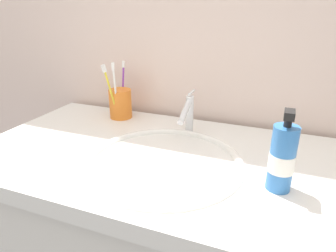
{
  "coord_description": "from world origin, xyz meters",
  "views": [
    {
      "loc": [
        0.27,
        -0.67,
        1.26
      ],
      "look_at": [
        0.02,
        -0.02,
        0.98
      ],
      "focal_mm": 31.74,
      "sensor_mm": 36.0,
      "label": 1
    }
  ],
  "objects_px": {
    "faucet": "(188,113)",
    "toothbrush_purple": "(123,84)",
    "soap_dispenser": "(282,158)",
    "toothbrush_cup": "(120,104)",
    "toothbrush_white": "(115,88)",
    "toothbrush_yellow": "(110,89)"
  },
  "relations": [
    {
      "from": "toothbrush_cup",
      "to": "toothbrush_purple",
      "type": "relative_size",
      "value": 0.55
    },
    {
      "from": "faucet",
      "to": "toothbrush_purple",
      "type": "distance_m",
      "value": 0.3
    },
    {
      "from": "faucet",
      "to": "soap_dispenser",
      "type": "distance_m",
      "value": 0.35
    },
    {
      "from": "soap_dispenser",
      "to": "toothbrush_white",
      "type": "bearing_deg",
      "value": 156.81
    },
    {
      "from": "toothbrush_white",
      "to": "faucet",
      "type": "bearing_deg",
      "value": -3.1
    },
    {
      "from": "toothbrush_white",
      "to": "toothbrush_yellow",
      "type": "height_order",
      "value": "toothbrush_white"
    },
    {
      "from": "toothbrush_purple",
      "to": "soap_dispenser",
      "type": "distance_m",
      "value": 0.64
    },
    {
      "from": "toothbrush_cup",
      "to": "toothbrush_purple",
      "type": "height_order",
      "value": "toothbrush_purple"
    },
    {
      "from": "faucet",
      "to": "toothbrush_purple",
      "type": "bearing_deg",
      "value": 160.71
    },
    {
      "from": "toothbrush_white",
      "to": "toothbrush_purple",
      "type": "height_order",
      "value": "toothbrush_white"
    },
    {
      "from": "toothbrush_white",
      "to": "toothbrush_purple",
      "type": "distance_m",
      "value": 0.09
    },
    {
      "from": "toothbrush_yellow",
      "to": "soap_dispenser",
      "type": "distance_m",
      "value": 0.6
    },
    {
      "from": "soap_dispenser",
      "to": "faucet",
      "type": "bearing_deg",
      "value": 141.96
    },
    {
      "from": "toothbrush_yellow",
      "to": "toothbrush_white",
      "type": "bearing_deg",
      "value": 38.01
    },
    {
      "from": "faucet",
      "to": "toothbrush_yellow",
      "type": "bearing_deg",
      "value": 179.2
    },
    {
      "from": "faucet",
      "to": "soap_dispenser",
      "type": "height_order",
      "value": "soap_dispenser"
    },
    {
      "from": "toothbrush_cup",
      "to": "toothbrush_yellow",
      "type": "bearing_deg",
      "value": -97.71
    },
    {
      "from": "faucet",
      "to": "toothbrush_cup",
      "type": "height_order",
      "value": "faucet"
    },
    {
      "from": "toothbrush_white",
      "to": "toothbrush_yellow",
      "type": "relative_size",
      "value": 1.02
    },
    {
      "from": "toothbrush_yellow",
      "to": "toothbrush_purple",
      "type": "bearing_deg",
      "value": 92.84
    },
    {
      "from": "toothbrush_purple",
      "to": "soap_dispenser",
      "type": "relative_size",
      "value": 1.01
    },
    {
      "from": "toothbrush_yellow",
      "to": "toothbrush_cup",
      "type": "bearing_deg",
      "value": 82.29
    }
  ]
}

